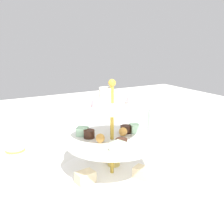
# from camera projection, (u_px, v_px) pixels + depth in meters

# --- Properties ---
(ground_plane) EXTENTS (2.40, 2.40, 0.00)m
(ground_plane) POSITION_uv_depth(u_px,v_px,m) (112.00, 176.00, 0.77)
(ground_plane) COLOR silver
(tiered_serving_stand) EXTENTS (0.31, 0.31, 0.27)m
(tiered_serving_stand) POSITION_uv_depth(u_px,v_px,m) (112.00, 148.00, 0.75)
(tiered_serving_stand) COLOR white
(tiered_serving_stand) RESTS_ON ground_plane
(water_glass_tall_right) EXTENTS (0.07, 0.07, 0.14)m
(water_glass_tall_right) POSITION_uv_depth(u_px,v_px,m) (156.00, 126.00, 0.99)
(water_glass_tall_right) COLOR silver
(water_glass_tall_right) RESTS_ON ground_plane
(water_glass_short_left) EXTENTS (0.06, 0.06, 0.08)m
(water_glass_short_left) POSITION_uv_depth(u_px,v_px,m) (0.00, 176.00, 0.68)
(water_glass_short_left) COLOR silver
(water_glass_short_left) RESTS_ON ground_plane
(teacup_with_saucer) EXTENTS (0.09, 0.09, 0.05)m
(teacup_with_saucer) POSITION_uv_depth(u_px,v_px,m) (16.00, 156.00, 0.84)
(teacup_with_saucer) COLOR white
(teacup_with_saucer) RESTS_ON ground_plane
(butter_knife_right) EXTENTS (0.03, 0.17, 0.00)m
(butter_knife_right) POSITION_uv_depth(u_px,v_px,m) (68.00, 138.00, 1.05)
(butter_knife_right) COLOR silver
(butter_knife_right) RESTS_ON ground_plane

